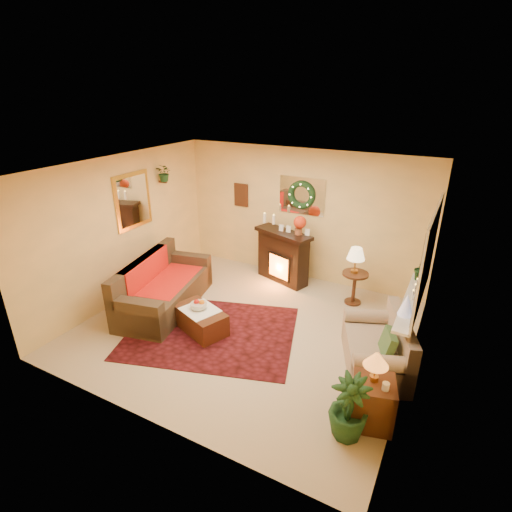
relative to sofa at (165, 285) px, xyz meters
The scene contains 31 objects.
floor 1.66m from the sofa, ahead, with size 5.00×5.00×0.00m, color beige.
ceiling 2.70m from the sofa, ahead, with size 5.00×5.00×0.00m, color white.
wall_back 2.95m from the sofa, 55.45° to the left, with size 5.00×5.00×0.00m, color #EFD88C.
wall_front 2.84m from the sofa, 53.79° to the right, with size 5.00×5.00×0.00m, color #EFD88C.
wall_left 1.26m from the sofa, behind, with size 4.50×4.50×0.00m, color #EFD88C.
wall_right 4.19m from the sofa, ahead, with size 4.50×4.50×0.00m, color #EFD88C.
area_rug 1.28m from the sofa, 15.00° to the right, with size 2.62×1.97×0.01m, color maroon.
sofa is the anchor object (origin of this frame).
red_throw 0.15m from the sofa, 118.22° to the left, with size 0.84×1.37×0.02m, color #D64D29.
fireplace 2.39m from the sofa, 54.24° to the left, with size 1.07×0.34×0.98m, color black.
poinsettia 2.72m from the sofa, 47.62° to the left, with size 0.24×0.24×0.24m, color red.
mantel_candle_a 2.33m from the sofa, 63.25° to the left, with size 0.06×0.06×0.19m, color white.
mantel_candle_b 2.41m from the sofa, 58.48° to the left, with size 0.06×0.06×0.18m, color #FEFAC6.
mantel_mirror 3.07m from the sofa, 55.22° to the left, with size 0.92×0.02×0.72m, color white.
wreath 3.05m from the sofa, 54.75° to the left, with size 0.55×0.55×0.11m, color #194719.
wall_art 2.57m from the sofa, 83.87° to the left, with size 0.32×0.03×0.48m, color #381E11.
gold_mirror 1.63m from the sofa, 157.33° to the left, with size 0.03×0.84×1.00m, color gold.
hanging_plant 2.04m from the sofa, 123.59° to the left, with size 0.33×0.28×0.36m, color #194719.
loveseat 3.66m from the sofa, ahead, with size 0.77×1.33×0.77m, color gray.
window_frame 4.28m from the sofa, ahead, with size 0.03×1.86×1.36m, color white.
window_glass 4.26m from the sofa, ahead, with size 0.02×1.70×1.22m, color black.
window_sill 4.05m from the sofa, ahead, with size 0.22×1.86×0.04m, color white.
mini_tree 4.00m from the sofa, ahead, with size 0.20×0.20×0.30m, color silver.
sill_plant 4.25m from the sofa, 18.01° to the left, with size 0.29×0.23×0.52m, color #1A3017.
side_table_round 3.38m from the sofa, 30.31° to the left, with size 0.46×0.46×0.60m, color #441F12.
lamp_cream 3.38m from the sofa, 30.56° to the left, with size 0.32×0.32×0.49m, color beige.
end_table_square 3.98m from the sofa, 14.08° to the right, with size 0.47×0.47×0.58m, color #542E1E.
lamp_tiffany 3.95m from the sofa, 13.65° to the right, with size 0.28×0.28×0.42m, color #FF9632.
coffee_table 1.07m from the sofa, 18.63° to the right, with size 0.90×0.49×0.38m, color #44270E.
fruit_bowl 1.00m from the sofa, 17.92° to the right, with size 0.26×0.26×0.06m, color beige.
floor_palm 3.88m from the sofa, 19.31° to the right, with size 1.33×1.33×2.38m, color #145113.
Camera 1 is at (2.75, -4.81, 3.67)m, focal length 28.00 mm.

